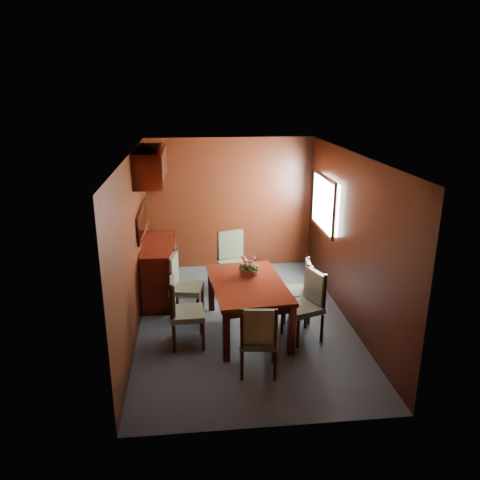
{
  "coord_description": "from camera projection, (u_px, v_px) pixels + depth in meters",
  "views": [
    {
      "loc": [
        -0.71,
        -6.06,
        3.24
      ],
      "look_at": [
        0.0,
        0.57,
        1.05
      ],
      "focal_mm": 35.0,
      "sensor_mm": 36.0,
      "label": 1
    }
  ],
  "objects": [
    {
      "name": "room_shell",
      "position": [
        234.0,
        206.0,
        6.6
      ],
      "size": [
        3.06,
        4.52,
        2.41
      ],
      "color": "black",
      "rests_on": "ground"
    },
    {
      "name": "chair_foot",
      "position": [
        233.0,
        258.0,
        7.66
      ],
      "size": [
        0.62,
        0.6,
        1.02
      ],
      "rotation": [
        0.0,
        0.0,
        3.5
      ],
      "color": "black",
      "rests_on": "ground"
    },
    {
      "name": "chair_right_far",
      "position": [
        301.0,
        287.0,
        6.73
      ],
      "size": [
        0.45,
        0.47,
        0.89
      ],
      "rotation": [
        0.0,
        0.0,
        1.44
      ],
      "color": "black",
      "rests_on": "ground"
    },
    {
      "name": "dining_table",
      "position": [
        248.0,
        289.0,
        6.36
      ],
      "size": [
        1.08,
        1.61,
        0.72
      ],
      "rotation": [
        0.0,
        0.0,
        0.08
      ],
      "color": "#330C06",
      "rests_on": "ground"
    },
    {
      "name": "ground",
      "position": [
        244.0,
        321.0,
        6.8
      ],
      "size": [
        4.5,
        4.5,
        0.0
      ],
      "primitive_type": "plane",
      "color": "#313B43",
      "rests_on": "ground"
    },
    {
      "name": "flower_centerpiece",
      "position": [
        249.0,
        265.0,
        6.57
      ],
      "size": [
        0.28,
        0.28,
        0.28
      ],
      "color": "#A43F32",
      "rests_on": "dining_table"
    },
    {
      "name": "chair_right_near",
      "position": [
        307.0,
        300.0,
        6.22
      ],
      "size": [
        0.56,
        0.57,
        0.96
      ],
      "rotation": [
        0.0,
        0.0,
        1.91
      ],
      "color": "black",
      "rests_on": "ground"
    },
    {
      "name": "chair_head",
      "position": [
        259.0,
        336.0,
        5.37
      ],
      "size": [
        0.48,
        0.47,
        0.92
      ],
      "rotation": [
        0.0,
        0.0,
        -0.12
      ],
      "color": "black",
      "rests_on": "ground"
    },
    {
      "name": "sideboard",
      "position": [
        160.0,
        270.0,
        7.48
      ],
      "size": [
        0.48,
        1.4,
        0.9
      ],
      "primitive_type": "cube",
      "color": "#330C06",
      "rests_on": "ground"
    },
    {
      "name": "chair_left_far",
      "position": [
        181.0,
        283.0,
        6.76
      ],
      "size": [
        0.52,
        0.54,
        0.98
      ],
      "rotation": [
        0.0,
        0.0,
        -1.75
      ],
      "color": "black",
      "rests_on": "ground"
    },
    {
      "name": "chair_left_near",
      "position": [
        182.0,
        308.0,
        6.03
      ],
      "size": [
        0.44,
        0.46,
        0.94
      ],
      "rotation": [
        0.0,
        0.0,
        -1.53
      ],
      "color": "black",
      "rests_on": "ground"
    }
  ]
}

